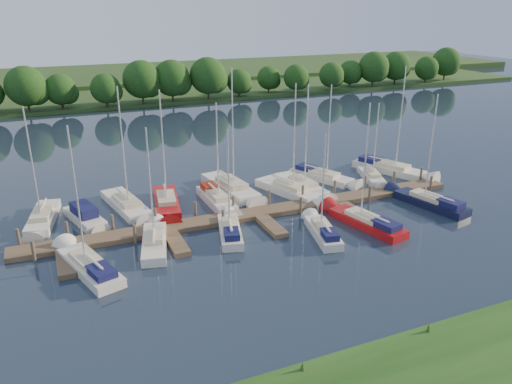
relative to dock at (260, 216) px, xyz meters
name	(u,v)px	position (x,y,z in m)	size (l,w,h in m)	color
ground	(300,255)	(0.00, -7.31, -0.20)	(260.00, 260.00, 0.00)	#1B2336
dock	(260,216)	(0.00, 0.00, 0.00)	(40.00, 6.00, 0.40)	brown
mooring_pilings	(255,207)	(0.00, 1.13, 0.40)	(38.24, 2.84, 2.00)	#473D33
far_shore	(127,93)	(0.00, 67.69, 0.10)	(180.00, 30.00, 0.60)	#233C17
distant_hill	(109,76)	(0.00, 92.69, 0.50)	(220.00, 40.00, 1.40)	#325525
treeline	(139,83)	(0.37, 54.65, 3.91)	(146.13, 9.89, 8.16)	#38281C
sailboat_n_0	(42,221)	(-17.32, 6.18, 0.08)	(3.16, 8.18, 10.36)	silver
motorboat	(86,218)	(-13.93, 4.98, 0.18)	(3.20, 6.27, 1.93)	silver
sailboat_n_2	(128,207)	(-10.17, 6.46, 0.07)	(3.56, 9.16, 11.42)	silver
sailboat_n_3	(167,205)	(-6.85, 5.50, 0.08)	(3.25, 8.80, 11.11)	#9C0E11
sailboat_n_4	(217,201)	(-2.38, 4.49, 0.14)	(1.97, 7.65, 9.94)	silver
sailboat_n_5	(232,190)	(-0.01, 6.81, 0.08)	(3.46, 9.92, 12.50)	silver
sailboat_n_6	(291,192)	(4.98, 4.00, 0.08)	(4.20, 8.75, 11.17)	silver
sailboat_n_7	(303,188)	(6.68, 4.63, 0.08)	(2.64, 8.59, 10.88)	silver
sailboat_n_8	(324,177)	(10.11, 6.53, 0.11)	(4.71, 8.01, 10.32)	silver
sailboat_n_9	(372,178)	(14.74, 4.46, 0.07)	(3.28, 6.60, 8.51)	silver
sailboat_n_10	(392,170)	(18.17, 5.67, 0.12)	(5.45, 9.22, 11.91)	silver
sailboat_s_0	(88,266)	(-14.57, -3.47, 0.11)	(3.99, 8.38, 10.54)	silver
sailboat_s_1	(155,242)	(-9.51, -1.57, 0.08)	(3.17, 7.47, 9.60)	silver
sailboat_s_2	(230,231)	(-3.55, -2.03, 0.12)	(3.13, 6.90, 8.89)	silver
sailboat_s_3	(322,232)	(3.16, -5.13, 0.12)	(2.79, 6.69, 8.63)	silver
sailboat_s_4	(364,222)	(7.39, -4.78, 0.12)	(3.50, 8.43, 10.58)	#9C0E11
sailboat_s_5	(428,202)	(15.30, -3.43, 0.12)	(3.46, 8.36, 10.56)	black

